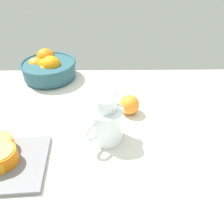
{
  "coord_description": "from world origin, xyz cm",
  "views": [
    {
      "loc": [
        -1.86,
        -56.42,
        50.8
      ],
      "look_at": [
        -1.26,
        -0.25,
        8.16
      ],
      "focal_mm": 36.58,
      "sensor_mm": 36.0,
      "label": 1
    }
  ],
  "objects_px": {
    "fruit_bowl": "(48,67)",
    "loose_orange_1": "(130,105)",
    "orange_half_0": "(0,145)",
    "orange_half_2": "(2,156)",
    "juice_pitcher": "(106,124)"
  },
  "relations": [
    {
      "from": "juice_pitcher",
      "to": "orange_half_2",
      "type": "distance_m",
      "value": 0.3
    },
    {
      "from": "fruit_bowl",
      "to": "orange_half_2",
      "type": "xyz_separation_m",
      "value": [
        -0.02,
        -0.51,
        -0.01
      ]
    },
    {
      "from": "orange_half_2",
      "to": "loose_orange_1",
      "type": "bearing_deg",
      "value": 33.19
    },
    {
      "from": "orange_half_0",
      "to": "orange_half_2",
      "type": "height_order",
      "value": "orange_half_2"
    },
    {
      "from": "orange_half_2",
      "to": "loose_orange_1",
      "type": "relative_size",
      "value": 1.18
    },
    {
      "from": "fruit_bowl",
      "to": "loose_orange_1",
      "type": "bearing_deg",
      "value": -38.15
    },
    {
      "from": "orange_half_0",
      "to": "juice_pitcher",
      "type": "bearing_deg",
      "value": 11.27
    },
    {
      "from": "orange_half_0",
      "to": "loose_orange_1",
      "type": "relative_size",
      "value": 1.14
    },
    {
      "from": "orange_half_0",
      "to": "orange_half_2",
      "type": "xyz_separation_m",
      "value": [
        0.02,
        -0.05,
        0.0
      ]
    },
    {
      "from": "orange_half_0",
      "to": "loose_orange_1",
      "type": "xyz_separation_m",
      "value": [
        0.39,
        0.19,
        0.0
      ]
    },
    {
      "from": "juice_pitcher",
      "to": "orange_half_2",
      "type": "relative_size",
      "value": 1.91
    },
    {
      "from": "orange_half_0",
      "to": "fruit_bowl",
      "type": "bearing_deg",
      "value": 84.33
    },
    {
      "from": "juice_pitcher",
      "to": "orange_half_2",
      "type": "bearing_deg",
      "value": -159.38
    },
    {
      "from": "fruit_bowl",
      "to": "orange_half_0",
      "type": "height_order",
      "value": "fruit_bowl"
    },
    {
      "from": "juice_pitcher",
      "to": "orange_half_0",
      "type": "bearing_deg",
      "value": -168.73
    }
  ]
}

